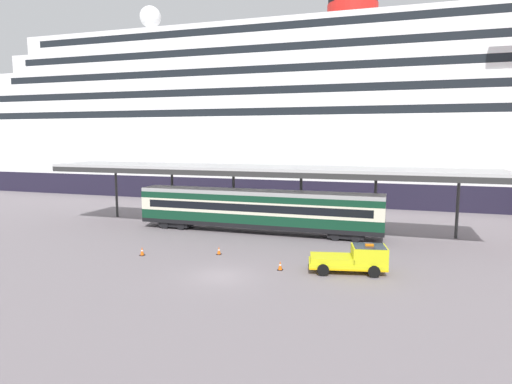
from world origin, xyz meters
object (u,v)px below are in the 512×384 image
(cruise_ship, at_px, (399,120))
(traffic_cone_far, at_px, (142,251))
(service_truck, at_px, (355,258))
(traffic_cone_near, at_px, (219,251))
(traffic_cone_mid, at_px, (280,266))
(train_carriage, at_px, (257,209))

(cruise_ship, distance_m, traffic_cone_far, 49.44)
(service_truck, distance_m, traffic_cone_near, 10.72)
(traffic_cone_far, bearing_deg, traffic_cone_near, 20.38)
(service_truck, bearing_deg, traffic_cone_mid, -168.20)
(service_truck, xyz_separation_m, traffic_cone_near, (-10.61, 1.43, -0.67))
(cruise_ship, bearing_deg, service_truck, -93.89)
(train_carriage, height_order, traffic_cone_near, train_carriage)
(traffic_cone_far, bearing_deg, service_truck, 2.31)
(traffic_cone_near, bearing_deg, service_truck, -7.69)
(service_truck, height_order, traffic_cone_far, service_truck)
(cruise_ship, distance_m, train_carriage, 37.24)
(cruise_ship, relative_size, service_truck, 28.63)
(cruise_ship, relative_size, train_carriage, 6.63)
(service_truck, bearing_deg, traffic_cone_far, -177.69)
(service_truck, distance_m, traffic_cone_far, 16.25)
(traffic_cone_mid, distance_m, traffic_cone_far, 11.23)
(traffic_cone_mid, bearing_deg, traffic_cone_near, 156.21)
(traffic_cone_mid, bearing_deg, service_truck, 11.80)
(cruise_ship, distance_m, traffic_cone_near, 45.62)
(train_carriage, height_order, traffic_cone_far, train_carriage)
(train_carriage, bearing_deg, traffic_cone_near, -93.65)
(service_truck, xyz_separation_m, traffic_cone_far, (-16.22, -0.65, -0.65))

